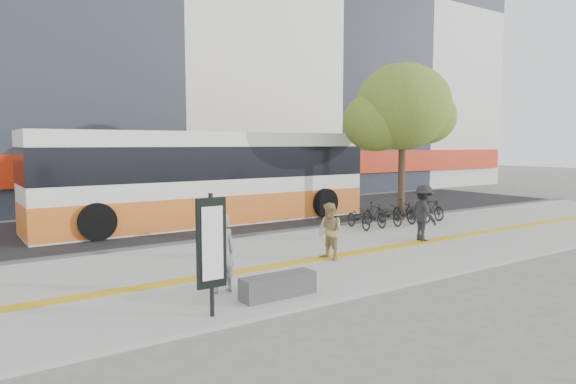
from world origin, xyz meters
TOP-DOWN VIEW (x-y plane):
  - ground at (0.00, 0.00)m, footprint 120.00×120.00m
  - sidewalk at (0.00, 1.50)m, footprint 40.00×7.00m
  - tactile_strip at (0.00, 1.00)m, footprint 40.00×0.45m
  - street at (0.00, 9.00)m, footprint 40.00×8.00m
  - curb at (0.00, 5.00)m, footprint 40.00×0.25m
  - bench at (-2.60, -1.20)m, footprint 1.60×0.45m
  - signboard at (-4.20, -1.51)m, footprint 0.55×0.10m
  - street_tree at (7.18, 4.82)m, footprint 4.40×3.80m
  - bus at (0.57, 8.50)m, footprint 13.20×3.13m
  - bicycle_row at (6.21, 4.00)m, footprint 4.71×1.63m
  - seated_woman at (-3.40, -0.29)m, footprint 0.62×0.42m
  - pedestrian_tan at (0.30, 0.75)m, footprint 0.63×0.78m
  - pedestrian_dark at (4.41, 1.15)m, footprint 0.92×1.27m

SIDE VIEW (x-z plane):
  - ground at x=0.00m, z-range 0.00..0.00m
  - street at x=0.00m, z-range 0.00..0.06m
  - sidewalk at x=0.00m, z-range 0.00..0.08m
  - curb at x=0.00m, z-range 0.00..0.14m
  - tactile_strip at x=0.00m, z-range 0.08..0.09m
  - bench at x=-2.60m, z-range 0.08..0.53m
  - bicycle_row at x=6.21m, z-range 0.06..0.96m
  - pedestrian_tan at x=0.30m, z-range 0.08..1.59m
  - seated_woman at x=-3.40m, z-range 0.08..1.73m
  - pedestrian_dark at x=4.41m, z-range 0.08..1.85m
  - signboard at x=-4.20m, z-range 0.27..2.47m
  - bus at x=0.57m, z-range -0.04..3.47m
  - street_tree at x=7.18m, z-range 1.36..7.67m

